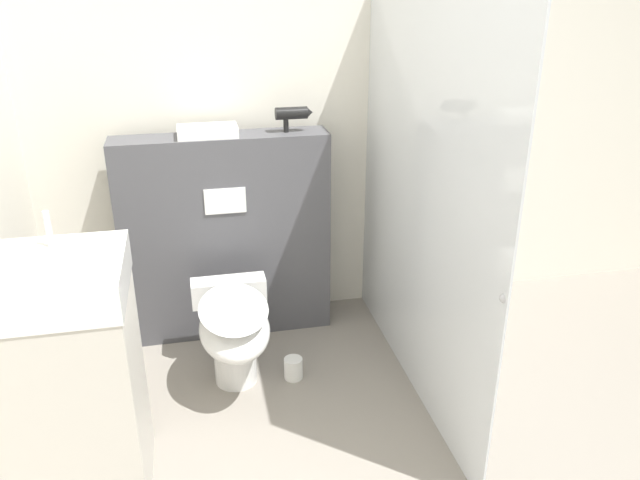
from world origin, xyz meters
name	(u,v)px	position (x,y,z in m)	size (l,w,h in m)	color
wall_back	(280,110)	(0.00, 1.85, 1.25)	(8.00, 0.06, 2.50)	silver
partition_panel	(226,237)	(-0.35, 1.64, 0.59)	(1.16, 0.23, 1.17)	#4C4C51
shower_glass	(419,206)	(0.51, 0.95, 0.96)	(0.04, 1.75, 1.91)	silver
toilet	(234,329)	(-0.38, 1.06, 0.33)	(0.39, 0.64, 0.49)	white
sink_vanity	(69,383)	(-1.05, 0.50, 0.52)	(0.53, 0.49, 1.17)	beige
hair_drier	(293,114)	(0.04, 1.64, 1.27)	(0.20, 0.07, 0.13)	black
folded_towel	(208,131)	(-0.42, 1.64, 1.20)	(0.31, 0.19, 0.05)	white
spare_toilet_roll	(293,368)	(-0.08, 1.06, 0.06)	(0.10, 0.10, 0.12)	white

